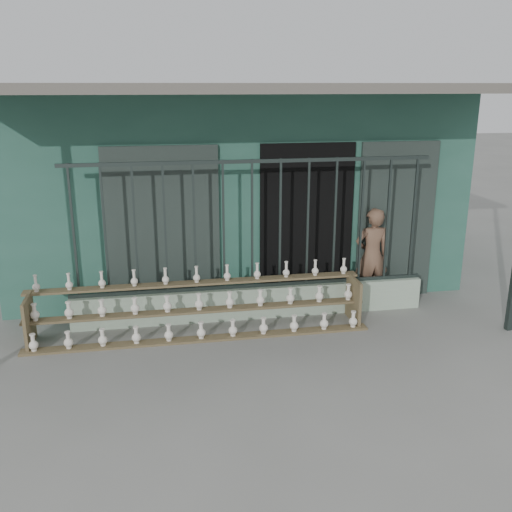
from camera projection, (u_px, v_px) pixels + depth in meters
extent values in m
plane|color=slate|center=(271.00, 358.00, 6.94)|extent=(60.00, 60.00, 0.00)
cube|color=#2A594A|center=(224.00, 174.00, 10.53)|extent=(7.00, 5.00, 3.20)
cube|color=black|center=(306.00, 224.00, 8.46)|extent=(1.40, 0.12, 2.40)
cube|color=#212C28|center=(163.00, 231.00, 8.07)|extent=(1.60, 0.08, 2.40)
cube|color=#212C28|center=(396.00, 221.00, 8.66)|extent=(1.20, 0.08, 2.40)
cube|color=#59544C|center=(253.00, 88.00, 7.16)|extent=(7.40, 2.00, 0.12)
cube|color=#A2BAA0|center=(252.00, 302.00, 8.10)|extent=(5.00, 0.20, 0.45)
cube|color=#283330|center=(74.00, 233.00, 7.38)|extent=(0.03, 0.03, 1.80)
cube|color=#283330|center=(105.00, 232.00, 7.45)|extent=(0.03, 0.03, 1.80)
cube|color=#283330|center=(135.00, 230.00, 7.51)|extent=(0.03, 0.03, 1.80)
cube|color=#283330|center=(165.00, 229.00, 7.58)|extent=(0.03, 0.03, 1.80)
cube|color=#283330|center=(195.00, 228.00, 7.65)|extent=(0.03, 0.03, 1.80)
cube|color=#283330|center=(224.00, 226.00, 7.71)|extent=(0.03, 0.03, 1.80)
cube|color=#283330|center=(252.00, 225.00, 7.78)|extent=(0.03, 0.03, 1.80)
cube|color=#283330|center=(280.00, 224.00, 7.85)|extent=(0.03, 0.03, 1.80)
cube|color=#283330|center=(308.00, 223.00, 7.91)|extent=(0.03, 0.03, 1.80)
cube|color=#283330|center=(335.00, 222.00, 7.98)|extent=(0.03, 0.03, 1.80)
cube|color=#283330|center=(361.00, 221.00, 8.04)|extent=(0.03, 0.03, 1.80)
cube|color=#283330|center=(387.00, 219.00, 8.11)|extent=(0.03, 0.03, 1.80)
cube|color=#283330|center=(413.00, 218.00, 8.18)|extent=(0.03, 0.03, 1.80)
cube|color=#283330|center=(252.00, 161.00, 7.53)|extent=(5.00, 0.04, 0.05)
cube|color=#283330|center=(252.00, 286.00, 8.03)|extent=(5.00, 0.04, 0.05)
cube|color=brown|center=(201.00, 339.00, 7.42)|extent=(4.50, 0.18, 0.03)
cube|color=brown|center=(199.00, 310.00, 7.57)|extent=(4.50, 0.18, 0.03)
cube|color=brown|center=(197.00, 283.00, 7.72)|extent=(4.50, 0.18, 0.03)
cube|color=brown|center=(29.00, 322.00, 7.20)|extent=(0.04, 0.55, 0.64)
cube|color=brown|center=(353.00, 300.00, 7.93)|extent=(0.04, 0.55, 0.64)
imported|color=brown|center=(372.00, 255.00, 8.57)|extent=(0.54, 0.36, 1.45)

